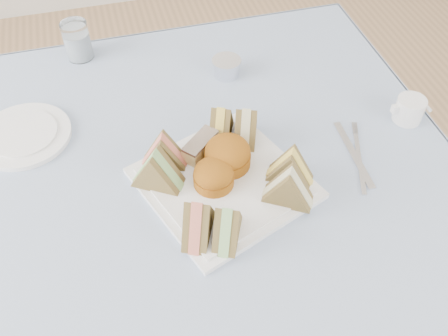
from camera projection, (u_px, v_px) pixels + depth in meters
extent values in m
plane|color=#9E7751|center=(213.00, 328.00, 1.55)|extent=(4.00, 4.00, 0.00)
cube|color=brown|center=(211.00, 267.00, 1.28)|extent=(0.90, 0.90, 0.74)
cube|color=#9FB6E2|center=(207.00, 171.00, 1.00)|extent=(1.02, 1.02, 0.01)
cube|color=white|center=(224.00, 183.00, 0.96)|extent=(0.37, 0.37, 0.01)
cylinder|color=#A35216|center=(214.00, 175.00, 0.93)|extent=(0.09, 0.09, 0.05)
cylinder|color=#A35216|center=(228.00, 154.00, 0.97)|extent=(0.13, 0.13, 0.06)
cube|color=#DCB07A|center=(201.00, 147.00, 0.99)|extent=(0.08, 0.08, 0.04)
cylinder|color=white|center=(24.00, 135.00, 1.05)|extent=(0.25, 0.25, 0.01)
cylinder|color=white|center=(77.00, 40.00, 1.21)|extent=(0.08, 0.08, 0.09)
cylinder|color=silver|center=(227.00, 68.00, 1.18)|extent=(0.08, 0.08, 0.04)
cube|color=silver|center=(353.00, 154.00, 1.02)|extent=(0.02, 0.19, 0.00)
cube|color=silver|center=(360.00, 163.00, 1.00)|extent=(0.06, 0.16, 0.00)
cylinder|color=white|center=(409.00, 110.00, 1.07)|extent=(0.06, 0.06, 0.05)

